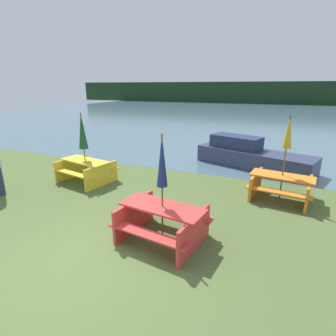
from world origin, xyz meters
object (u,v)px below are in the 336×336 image
object	(u,v)px
picnic_table_red	(162,220)
boat	(250,156)
umbrella_gold	(288,133)
picnic_table_yellow	(86,169)
picnic_table_orange	(281,185)
umbrella_navy	(162,162)
umbrella_darkgreen	(82,131)

from	to	relation	value
picnic_table_red	boat	size ratio (longest dim) A/B	0.41
umbrella_gold	picnic_table_yellow	bearing A→B (deg)	-171.45
picnic_table_orange	boat	distance (m)	3.25
picnic_table_red	umbrella_navy	xyz separation A→B (m)	(0.00, -0.00, 1.26)
picnic_table_yellow	umbrella_gold	distance (m)	6.42
picnic_table_red	umbrella_gold	distance (m)	4.26
umbrella_darkgreen	umbrella_gold	bearing A→B (deg)	8.55
picnic_table_yellow	umbrella_darkgreen	distance (m)	1.27
picnic_table_yellow	boat	size ratio (longest dim) A/B	0.43
picnic_table_red	umbrella_darkgreen	bearing A→B (deg)	148.89
picnic_table_red	umbrella_darkgreen	xyz separation A→B (m)	(-3.86, 2.33, 1.27)
umbrella_darkgreen	picnic_table_red	bearing A→B (deg)	-31.11
picnic_table_yellow	picnic_table_orange	bearing A→B (deg)	8.55
picnic_table_orange	umbrella_navy	size ratio (longest dim) A/B	0.83
picnic_table_yellow	umbrella_gold	size ratio (longest dim) A/B	0.84
picnic_table_red	picnic_table_orange	distance (m)	4.00
umbrella_darkgreen	boat	size ratio (longest dim) A/B	0.49
picnic_table_red	umbrella_darkgreen	distance (m)	4.68
picnic_table_orange	umbrella_darkgreen	bearing A→B (deg)	-171.45
picnic_table_orange	umbrella_gold	bearing A→B (deg)	-116.57
picnic_table_yellow	umbrella_darkgreen	xyz separation A→B (m)	(0.00, 0.00, 1.27)
umbrella_gold	umbrella_darkgreen	world-z (taller)	umbrella_gold
picnic_table_yellow	umbrella_gold	bearing A→B (deg)	8.55
picnic_table_orange	umbrella_navy	xyz separation A→B (m)	(-2.32, -3.26, 1.30)
picnic_table_orange	boat	xyz separation A→B (m)	(-1.15, 3.04, 0.02)
picnic_table_red	boat	xyz separation A→B (m)	(1.17, 6.29, -0.02)
picnic_table_yellow	umbrella_gold	world-z (taller)	umbrella_gold
umbrella_navy	picnic_table_yellow	bearing A→B (deg)	148.89
picnic_table_orange	umbrella_navy	world-z (taller)	umbrella_navy
umbrella_gold	boat	bearing A→B (deg)	110.81
picnic_table_red	picnic_table_orange	size ratio (longest dim) A/B	1.03
picnic_table_yellow	boat	distance (m)	6.40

